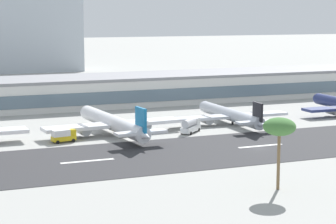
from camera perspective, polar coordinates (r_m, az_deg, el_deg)
ground_plane at (r=156.69m, az=7.98°, el=-3.21°), size 1400.00×1400.00×0.00m
runway_strip at (r=158.55m, az=7.58°, el=-3.05°), size 800.00×34.35×0.08m
runway_centreline_dash_3 at (r=143.03m, az=-7.12°, el=-4.31°), size 12.00×1.20×0.01m
runway_centreline_dash_4 at (r=159.45m, az=8.15°, el=-2.98°), size 12.00×1.20×0.01m
terminal_building at (r=230.56m, az=-4.63°, el=1.96°), size 205.36×26.68×10.25m
airliner_blue_tail_gate_1 at (r=171.84m, az=-4.72°, el=-1.05°), size 38.72×46.32×9.67m
airliner_black_tail_gate_2 at (r=188.75m, az=5.70°, el=-0.31°), size 35.59×40.17×8.38m
service_fuel_truck_0 at (r=175.20m, az=2.01°, el=-1.19°), size 7.95×7.74×3.95m
service_box_truck_1 at (r=164.29m, az=-9.20°, el=-2.05°), size 6.32×3.51×3.25m
palm_tree_1 at (r=119.15m, az=9.81°, el=-1.38°), size 6.03×6.03×13.41m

